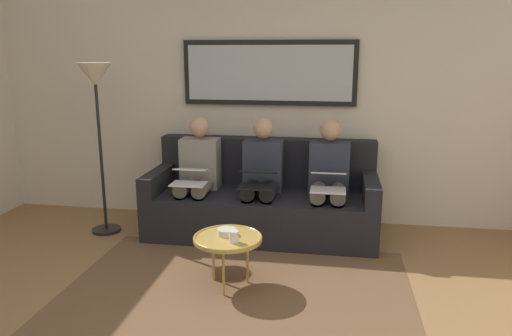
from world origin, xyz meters
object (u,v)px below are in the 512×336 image
Objects in this scene: coffee_table at (228,239)px; laptop_silver at (328,181)px; framed_mirror at (269,73)px; bowl at (227,232)px; couch at (263,201)px; person_middle at (262,174)px; laptop_black at (258,179)px; person_right at (198,171)px; person_left at (329,177)px; standing_lamp at (96,94)px; cup at (234,237)px; laptop_white at (190,176)px.

laptop_silver is at bearing -128.47° from coffee_table.
framed_mirror reaches higher than bowl.
framed_mirror is 1.32m from laptop_silver.
laptop_silver is at bearing 154.33° from couch.
person_middle reaches higher than laptop_silver.
laptop_black is 0.29× the size of person_right.
framed_mirror is 1.23m from person_left.
standing_lamp reaches higher than laptop_silver.
bowl is 1.24m from person_right.
couch is at bearing -170.20° from standing_lamp.
person_right is at bearing 35.53° from framed_mirror.
standing_lamp is (1.55, -0.05, 0.75)m from laptop_black.
cup is (0.02, 1.31, 0.13)m from couch.
laptop_black reaches higher than cup.
couch is 1.22m from coffee_table.
person_right reaches higher than coffee_table.
cup is 0.63× the size of bowl.
laptop_silver is (-0.64, 0.31, 0.32)m from couch.
standing_lamp is (1.55, 0.27, 1.06)m from couch.
coffee_table is 0.46× the size of person_middle.
cup is 0.05× the size of standing_lamp.
couch is 6.65× the size of laptop_white.
standing_lamp reaches higher than person_right.
cup is at bearing 89.45° from framed_mirror.
couch is at bearing -173.87° from person_right.
laptop_silver is 0.64m from laptop_black.
laptop_black is (-0.08, -0.90, 0.24)m from coffee_table.
person_right reaches higher than cup.
framed_mirror is at bearing -90.55° from cup.
standing_lamp is at bearing -1.05° from laptop_silver.
framed_mirror is 1.55× the size of person_right.
standing_lamp is (1.45, -0.91, 0.95)m from bowl.
person_middle is at bearing 90.00° from framed_mirror.
laptop_black is (-0.02, -1.00, 0.18)m from cup.
laptop_silver is at bearing 169.43° from person_right.
person_right is (0.62, -1.25, 0.16)m from cup.
person_left and person_middle have the same top height.
person_middle is 0.64m from person_right.
couch is at bearing 90.00° from framed_mirror.
laptop_silver is at bearing -179.49° from laptop_white.
standing_lamp is (0.91, 0.20, 0.76)m from person_right.
bowl is at bearing 86.29° from framed_mirror.
couch is 0.78m from laptop_silver.
coffee_table is 0.31× the size of standing_lamp.
laptop_silver is at bearing 159.53° from person_middle.
standing_lamp is at bearing -1.75° from laptop_black.
bowl is 1.03m from laptop_white.
cup is 0.08× the size of person_right.
cup is 1.22m from laptop_silver.
standing_lamp is at bearing 5.19° from person_left.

